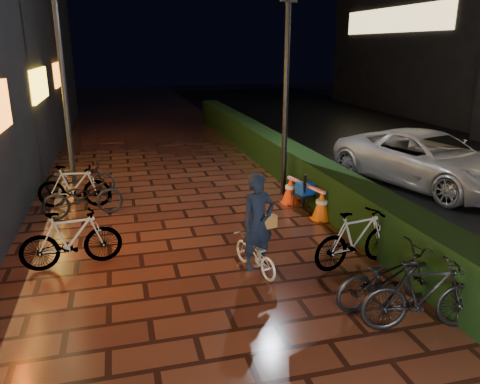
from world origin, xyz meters
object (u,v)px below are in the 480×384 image
object	(u,v)px
van	(427,159)
cyclist	(257,237)
cart_assembly	(306,190)
traffic_barrier	(305,197)

from	to	relation	value
van	cyclist	distance (m)	7.03
van	cart_assembly	distance (m)	4.08
traffic_barrier	cart_assembly	world-z (taller)	cart_assembly
traffic_barrier	cart_assembly	bearing A→B (deg)	65.57
traffic_barrier	van	bearing A→B (deg)	15.43
van	traffic_barrier	bearing A→B (deg)	179.06
cyclist	cart_assembly	distance (m)	3.39
traffic_barrier	cart_assembly	xyz separation A→B (m)	(0.03, 0.06, 0.16)
van	traffic_barrier	size ratio (longest dim) A/B	3.19
cyclist	cart_assembly	size ratio (longest dim) A/B	1.82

